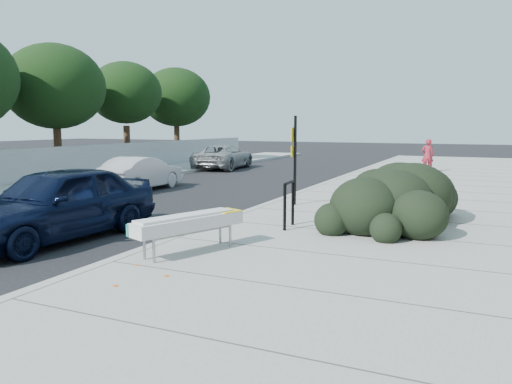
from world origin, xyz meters
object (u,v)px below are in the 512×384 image
Objects in this scene: wagon_silver at (141,173)px; pedestrian at (427,155)px; bench at (189,224)px; sign_post at (295,155)px; sedan_navy at (57,203)px; suv_silver at (224,157)px; bike_rack at (289,200)px.

pedestrian reaches higher than wagon_silver.
bench is at bearing 130.48° from wagon_silver.
sign_post reaches higher than sedan_navy.
sign_post reaches higher than suv_silver.
bike_rack is at bearing 146.44° from wagon_silver.
wagon_silver is 9.45m from suv_silver.
bench is at bearing -111.61° from bike_rack.
sign_post is (-1.02, 3.10, 0.82)m from bike_rack.
bike_rack is 0.23× the size of sedan_navy.
sedan_navy reaches higher than wagon_silver.
sedan_navy is 18.85m from pedestrian.
bike_rack is at bearing 34.40° from sedan_navy.
bench is 0.48× the size of sedan_navy.
sign_post reaches higher than bench.
wagon_silver is 2.39× the size of pedestrian.
sign_post is at bearing 112.92° from bench.
sign_post is 1.59× the size of pedestrian.
bike_rack is 0.27× the size of wagon_silver.
sedan_navy is (-3.45, 0.24, 0.11)m from bench.
pedestrian is at bearing -132.81° from wagon_silver.
wagon_silver is at bearing 175.79° from sign_post.
wagon_silver is (-7.80, 4.86, -0.15)m from bike_rack.
bench is 10.36m from wagon_silver.
sedan_navy is 8.22m from wagon_silver.
suv_silver is at bearing -8.99° from pedestrian.
wagon_silver is 13.99m from pedestrian.
sign_post is at bearing 63.38° from sedan_navy.
sedan_navy is at bearing -153.88° from bike_rack.
suv_silver is 2.98× the size of pedestrian.
sedan_navy reaches higher than bike_rack.
pedestrian is (1.40, 15.38, 0.17)m from bike_rack.
bike_rack is 16.97m from suv_silver.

